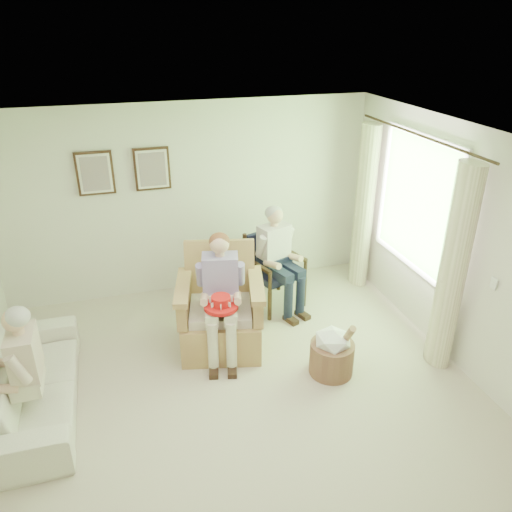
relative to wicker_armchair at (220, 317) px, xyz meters
name	(u,v)px	position (x,y,z in m)	size (l,w,h in m)	color
floor	(244,415)	(-0.05, -1.23, -0.38)	(5.50, 5.50, 0.00)	#C4B19D
back_wall	(189,200)	(-0.05, 1.52, 0.92)	(5.00, 0.04, 2.60)	silver
right_wall	(484,265)	(2.45, -1.23, 0.92)	(0.04, 5.50, 2.60)	silver
ceiling	(240,154)	(-0.05, -1.23, 2.22)	(5.00, 5.50, 0.02)	white
window	(417,200)	(2.41, -0.03, 1.21)	(0.13, 2.50, 1.63)	#2D6B23
curtain_left	(453,271)	(2.28, -1.01, 0.77)	(0.34, 0.34, 2.30)	beige
curtain_right	(364,208)	(2.28, 0.95, 0.77)	(0.34, 0.34, 2.30)	beige
framed_print_left	(95,173)	(-1.20, 1.48, 1.40)	(0.45, 0.05, 0.55)	#382114
framed_print_right	(152,169)	(-0.50, 1.48, 1.40)	(0.45, 0.05, 0.55)	#382114
wicker_armchair	(220,317)	(0.00, 0.00, 0.00)	(0.93, 0.92, 1.19)	tan
wood_armchair	(273,266)	(0.90, 0.77, 0.16)	(0.64, 0.60, 0.98)	black
sofa	(33,383)	(-2.00, -0.52, -0.09)	(0.78, 2.00, 0.58)	#EEE7CE
person_wicker	(222,288)	(0.00, -0.16, 0.47)	(0.40, 0.63, 1.42)	beige
person_dark	(277,252)	(0.90, 0.61, 0.43)	(0.40, 0.63, 1.37)	#181E35
person_sofa	(21,366)	(-2.00, -0.79, 0.33)	(0.42, 0.62, 1.25)	beige
red_hat	(221,304)	(-0.06, -0.35, 0.39)	(0.37, 0.37, 0.14)	red
hatbox	(332,351)	(1.04, -0.86, -0.10)	(0.61, 0.61, 0.70)	#9E6B56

